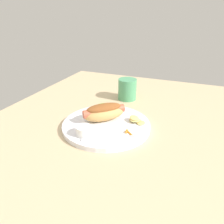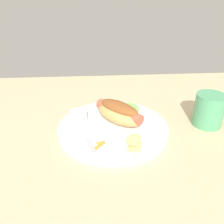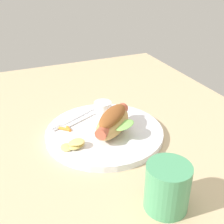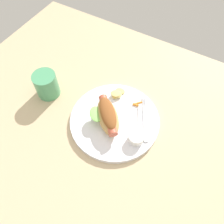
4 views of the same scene
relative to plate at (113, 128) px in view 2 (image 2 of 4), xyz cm
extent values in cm
cube|color=tan|center=(-1.68, 0.62, -1.70)|extent=(120.00, 90.00, 1.80)
cylinder|color=white|center=(0.00, 0.00, 0.00)|extent=(29.77, 29.77, 1.60)
ellipsoid|color=tan|center=(-1.60, -1.55, 3.29)|extent=(14.57, 14.77, 4.98)
cylinder|color=#C1563D|center=(-1.60, -1.55, 4.16)|extent=(12.16, 12.46, 2.82)
ellipsoid|color=brown|center=(-1.60, -1.55, 5.43)|extent=(11.93, 12.12, 2.80)
ellipsoid|color=#7FC65B|center=(-4.95, -3.09, 4.29)|extent=(7.23, 7.45, 1.50)
cylinder|color=white|center=(9.48, -3.32, 2.24)|extent=(4.95, 4.95, 2.87)
cube|color=silver|center=(9.43, 3.44, 1.00)|extent=(7.57, 12.57, 0.40)
cube|color=silver|center=(5.80, 11.06, 1.00)|extent=(1.79, 2.95, 0.40)
cube|color=silver|center=(5.40, 10.84, 1.00)|extent=(1.79, 2.95, 0.40)
cube|color=silver|center=(5.01, 10.63, 1.00)|extent=(1.79, 2.95, 0.40)
cube|color=silver|center=(7.84, 2.58, 0.98)|extent=(7.96, 14.87, 0.36)
ellipsoid|color=#D7C16D|center=(-3.96, 10.99, 1.05)|extent=(3.50, 2.88, 0.50)
ellipsoid|color=#D7C16D|center=(-4.61, 8.67, 1.43)|extent=(4.10, 4.90, 0.73)
ellipsoid|color=#D7C16D|center=(-3.85, 8.88, 1.76)|extent=(3.96, 4.23, 0.82)
ellipsoid|color=#D7C16D|center=(-4.46, 8.48, 2.21)|extent=(4.68, 4.69, 0.94)
cylinder|color=orange|center=(3.94, 9.35, 1.16)|extent=(2.55, 2.69, 0.71)
cylinder|color=orange|center=(3.59, 8.34, 1.16)|extent=(2.16, 0.94, 0.71)
cylinder|color=#4C9E6B|center=(-26.76, -1.33, 3.78)|extent=(8.09, 8.09, 9.15)
camera|label=1|loc=(57.65, 25.10, 35.43)|focal=33.83mm
camera|label=2|loc=(4.12, 52.99, 33.79)|focal=36.99mm
camera|label=3|loc=(-59.74, 23.48, 40.42)|focal=47.61mm
camera|label=4|loc=(18.47, -33.90, 65.42)|focal=36.39mm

